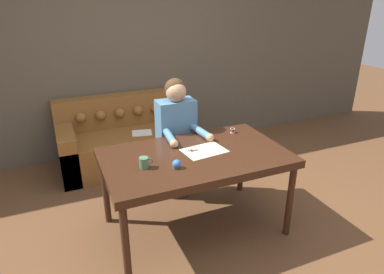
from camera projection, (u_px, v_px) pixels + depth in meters
ground_plane at (210, 230)px, 3.22m from camera, size 16.00×16.00×0.00m
wall_back at (142, 55)px, 4.52m from camera, size 8.00×0.06×2.60m
dining_table at (195, 161)px, 2.99m from camera, size 1.60×0.96×0.77m
couch at (124, 141)px, 4.40m from camera, size 1.60×0.84×0.85m
person at (177, 139)px, 3.56m from camera, size 0.44×0.61×1.29m
pattern_paper_main at (204, 151)px, 3.03m from camera, size 0.40×0.31×0.00m
scissors at (196, 150)px, 3.03m from camera, size 0.21×0.09×0.01m
mug at (144, 163)px, 2.72m from camera, size 0.11×0.08×0.09m
thread_spool at (232, 131)px, 3.41m from camera, size 0.04×0.04×0.05m
pin_cushion at (177, 164)px, 2.72m from camera, size 0.07×0.07×0.07m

